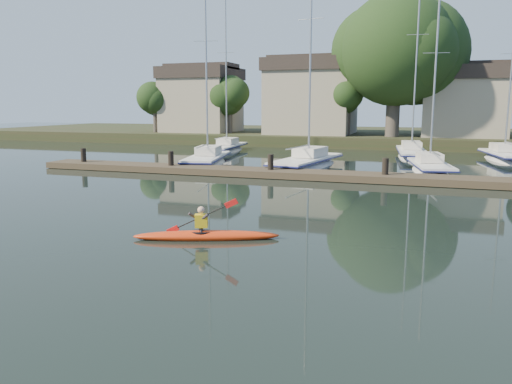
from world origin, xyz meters
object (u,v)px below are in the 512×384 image
(sailboat_5, at_px, (226,154))
(sailboat_6, at_px, (411,160))
(dock, at_px, (326,175))
(sailboat_2, at_px, (307,171))
(sailboat_3, at_px, (430,175))
(sailboat_1, at_px, (207,167))
(kayak, at_px, (206,234))
(sailboat_7, at_px, (504,163))

(sailboat_5, relative_size, sailboat_6, 0.91)
(dock, bearing_deg, sailboat_2, 114.32)
(dock, relative_size, sailboat_6, 2.26)
(sailboat_3, height_order, sailboat_5, sailboat_5)
(sailboat_2, distance_m, sailboat_3, 7.19)
(dock, xyz_separation_m, sailboat_1, (-8.51, 3.98, -0.39))
(kayak, relative_size, dock, 0.12)
(dock, distance_m, sailboat_1, 9.41)
(sailboat_5, bearing_deg, dock, -54.72)
(sailboat_6, bearing_deg, sailboat_1, -149.49)
(sailboat_1, xyz_separation_m, sailboat_6, (12.47, 9.00, 0.01))
(sailboat_5, height_order, sailboat_7, sailboat_5)
(kayak, height_order, sailboat_2, sailboat_2)
(sailboat_7, bearing_deg, sailboat_1, -164.44)
(dock, height_order, sailboat_5, sailboat_5)
(kayak, bearing_deg, sailboat_2, 72.91)
(sailboat_2, relative_size, sailboat_7, 1.21)
(dock, relative_size, sailboat_7, 2.71)
(sailboat_6, bearing_deg, kayak, -106.29)
(kayak, distance_m, sailboat_5, 27.46)
(dock, relative_size, sailboat_2, 2.24)
(sailboat_5, bearing_deg, kayak, -73.93)
(dock, relative_size, sailboat_3, 2.93)
(kayak, relative_size, sailboat_6, 0.27)
(sailboat_2, distance_m, sailboat_5, 12.17)
(sailboat_3, xyz_separation_m, sailboat_7, (4.97, 8.06, -0.01))
(dock, xyz_separation_m, sailboat_5, (-10.77, 12.86, -0.38))
(sailboat_1, relative_size, sailboat_6, 0.89)
(dock, bearing_deg, sailboat_7, 51.14)
(kayak, distance_m, sailboat_3, 18.46)
(dock, xyz_separation_m, sailboat_6, (3.96, 12.98, -0.38))
(sailboat_1, bearing_deg, sailboat_3, -9.63)
(sailboat_1, relative_size, sailboat_2, 0.88)
(sailboat_3, distance_m, sailboat_7, 9.47)
(kayak, relative_size, sailboat_5, 0.30)
(sailboat_3, bearing_deg, sailboat_2, 171.43)
(sailboat_3, bearing_deg, kayak, -119.30)
(kayak, bearing_deg, sailboat_6, 58.78)
(sailboat_5, distance_m, sailboat_6, 14.72)
(kayak, bearing_deg, sailboat_3, 50.00)
(sailboat_1, distance_m, sailboat_3, 13.71)
(sailboat_3, relative_size, sailboat_7, 0.92)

